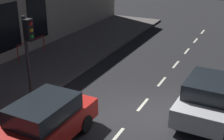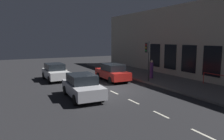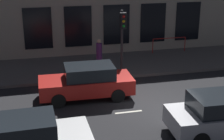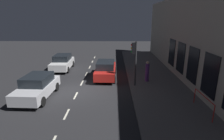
% 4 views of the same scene
% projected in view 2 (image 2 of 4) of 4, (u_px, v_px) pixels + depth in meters
% --- Properties ---
extents(ground_plane, '(60.00, 60.00, 0.00)m').
position_uv_depth(ground_plane, '(108.00, 90.00, 16.48)').
color(ground_plane, '#232326').
extents(sidewalk, '(4.50, 32.00, 0.15)m').
position_uv_depth(sidewalk, '(170.00, 81.00, 19.31)').
color(sidewalk, '#5B5654').
rests_on(sidewalk, ground).
extents(building_facade, '(0.65, 32.00, 7.25)m').
position_uv_depth(building_facade, '(192.00, 42.00, 19.96)').
color(building_facade, '#B2A893').
rests_on(building_facade, ground).
extents(lane_centre_line, '(0.12, 27.20, 0.01)m').
position_uv_depth(lane_centre_line, '(114.00, 92.00, 15.60)').
color(lane_centre_line, beige).
rests_on(lane_centre_line, ground).
extents(traffic_light, '(0.48, 0.32, 3.50)m').
position_uv_depth(traffic_light, '(148.00, 54.00, 18.69)').
color(traffic_light, '#2D2D30').
rests_on(traffic_light, sidewalk).
extents(parked_car_0, '(1.92, 4.37, 1.58)m').
position_uv_depth(parked_car_0, '(112.00, 72.00, 19.95)').
color(parked_car_0, red).
rests_on(parked_car_0, ground).
extents(parked_car_1, '(1.90, 4.05, 1.58)m').
position_uv_depth(parked_car_1, '(55.00, 72.00, 20.21)').
color(parked_car_1, silver).
rests_on(parked_car_1, ground).
extents(parked_car_2, '(2.05, 4.20, 1.58)m').
position_uv_depth(parked_car_2, '(82.00, 86.00, 14.06)').
color(parked_car_2, '#B7B7BC').
rests_on(parked_car_2, ground).
extents(pedestrian_0, '(0.33, 0.33, 1.75)m').
position_uv_depth(pedestrian_0, '(152.00, 70.00, 20.39)').
color(pedestrian_0, '#5B2D70').
rests_on(pedestrian_0, sidewalk).
extents(red_railing, '(0.05, 2.34, 0.97)m').
position_uv_depth(red_railing, '(216.00, 77.00, 16.87)').
color(red_railing, red).
rests_on(red_railing, sidewalk).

